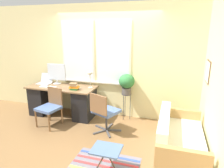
% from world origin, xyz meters
% --- Properties ---
extents(ground_plane, '(14.00, 14.00, 0.00)m').
position_xyz_m(ground_plane, '(0.00, 0.00, 0.00)').
color(ground_plane, brown).
extents(wall_back_with_window, '(9.00, 0.12, 2.70)m').
position_xyz_m(wall_back_with_window, '(-0.02, 0.78, 1.36)').
color(wall_back_with_window, beige).
rests_on(wall_back_with_window, ground_plane).
extents(wall_right_with_picture, '(0.08, 9.00, 2.70)m').
position_xyz_m(wall_right_with_picture, '(2.22, 0.00, 1.35)').
color(wall_right_with_picture, beige).
rests_on(wall_right_with_picture, ground_plane).
extents(desk, '(1.69, 0.70, 0.75)m').
position_xyz_m(desk, '(-1.03, 0.35, 0.40)').
color(desk, brown).
rests_on(desk, ground_plane).
extents(laptop, '(0.34, 0.31, 0.25)m').
position_xyz_m(laptop, '(-1.59, 0.48, 0.81)').
color(laptop, '#B7B7BC').
rests_on(laptop, desk).
extents(monitor, '(0.51, 0.21, 0.52)m').
position_xyz_m(monitor, '(-1.27, 0.54, 1.03)').
color(monitor, silver).
rests_on(monitor, desk).
extents(keyboard, '(0.42, 0.12, 0.02)m').
position_xyz_m(keyboard, '(-1.31, 0.19, 0.76)').
color(keyboard, silver).
rests_on(keyboard, desk).
extents(mouse, '(0.04, 0.06, 0.03)m').
position_xyz_m(mouse, '(-1.04, 0.17, 0.77)').
color(mouse, slate).
rests_on(mouse, desk).
extents(desk_lamp, '(0.12, 0.12, 0.40)m').
position_xyz_m(desk_lamp, '(-0.31, 0.46, 1.06)').
color(desk_lamp, '#BCB299').
rests_on(desk_lamp, desk).
extents(book_stack, '(0.23, 0.20, 0.16)m').
position_xyz_m(book_stack, '(-0.62, 0.21, 0.83)').
color(book_stack, green).
rests_on(book_stack, desk).
extents(desk_chair_wooden, '(0.53, 0.53, 0.84)m').
position_xyz_m(desk_chair_wooden, '(-1.01, -0.21, 0.46)').
color(desk_chair_wooden, brown).
rests_on(desk_chair_wooden, ground_plane).
extents(office_chair_swivel, '(0.62, 0.64, 0.87)m').
position_xyz_m(office_chair_swivel, '(0.26, -0.18, 0.48)').
color(office_chair_swivel, '#47474C').
rests_on(office_chair_swivel, ground_plane).
extents(couch_loveseat, '(0.73, 1.50, 0.76)m').
position_xyz_m(couch_loveseat, '(1.73, -0.64, 0.27)').
color(couch_loveseat, silver).
rests_on(couch_loveseat, ground_plane).
extents(plant_stand, '(0.23, 0.23, 0.64)m').
position_xyz_m(plant_stand, '(0.55, 0.60, 0.55)').
color(plant_stand, '#333338').
rests_on(plant_stand, ground_plane).
extents(potted_plant, '(0.37, 0.37, 0.47)m').
position_xyz_m(potted_plant, '(0.55, 0.60, 0.92)').
color(potted_plant, '#514C47').
rests_on(potted_plant, plant_stand).
extents(floor_rug_striped, '(1.09, 0.65, 0.01)m').
position_xyz_m(floor_rug_striped, '(0.62, -1.16, 0.00)').
color(floor_rug_striped, slate).
rests_on(floor_rug_striped, ground_plane).
extents(folding_stool, '(0.44, 0.37, 0.39)m').
position_xyz_m(folding_stool, '(0.69, -1.30, 0.36)').
color(folding_stool, slate).
rests_on(folding_stool, ground_plane).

